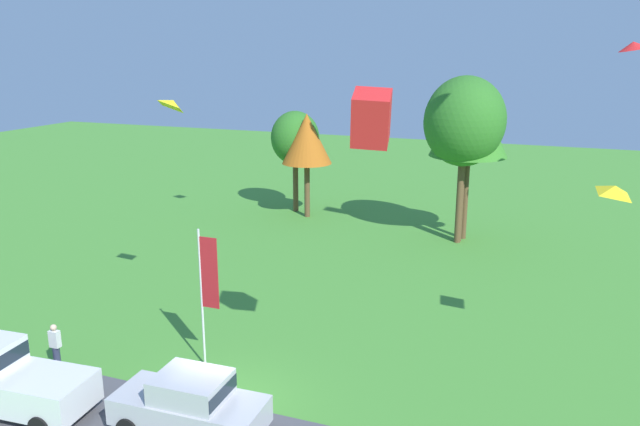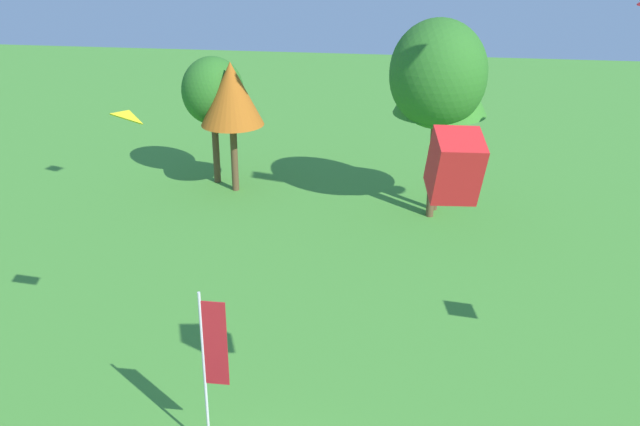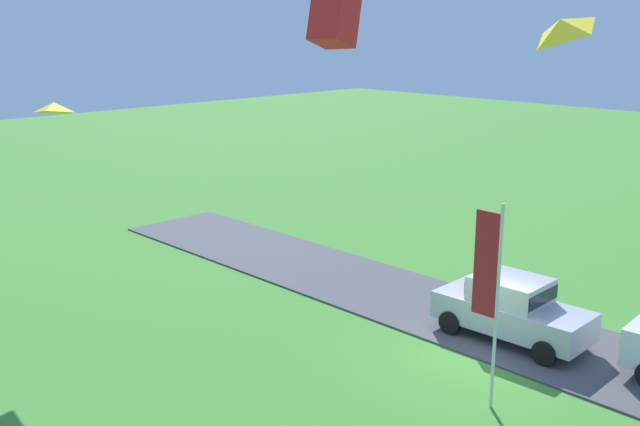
{
  "view_description": "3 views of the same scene",
  "coord_description": "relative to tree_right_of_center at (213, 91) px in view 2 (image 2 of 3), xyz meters",
  "views": [
    {
      "loc": [
        8.94,
        -14.99,
        10.82
      ],
      "look_at": [
        1.64,
        4.16,
        5.37
      ],
      "focal_mm": 35.0,
      "sensor_mm": 36.0,
      "label": 1
    },
    {
      "loc": [
        3.45,
        -14.02,
        14.23
      ],
      "look_at": [
        0.58,
        6.7,
        5.4
      ],
      "focal_mm": 42.0,
      "sensor_mm": 36.0,
      "label": 2
    },
    {
      "loc": [
        -10.55,
        16.24,
        8.92
      ],
      "look_at": [
        2.16,
        3.81,
        4.35
      ],
      "focal_mm": 42.0,
      "sensor_mm": 36.0,
      "label": 3
    }
  ],
  "objects": [
    {
      "name": "kite_box_high_right",
      "position": [
        11.52,
        -21.72,
        3.99
      ],
      "size": [
        1.3,
        1.53,
        1.68
      ],
      "primitive_type": "cube",
      "rotation": [
        -0.05,
        0.3,
        4.9
      ],
      "color": "red"
    },
    {
      "name": "flag_banner",
      "position": [
        5.63,
        -20.88,
        -1.82
      ],
      "size": [
        0.71,
        0.08,
        5.0
      ],
      "color": "silver",
      "rests_on": "ground"
    },
    {
      "name": "tree_center_back",
      "position": [
        11.6,
        -2.32,
        2.05
      ],
      "size": [
        4.39,
        4.39,
        9.27
      ],
      "color": "brown",
      "rests_on": "ground"
    },
    {
      "name": "kite_diamond_trailing_tail",
      "position": [
        2.93,
        -18.2,
        3.83
      ],
      "size": [
        1.33,
        1.26,
        0.62
      ],
      "primitive_type": "pyramid",
      "rotation": [
        0.49,
        0.0,
        2.6
      ],
      "color": "yellow"
    },
    {
      "name": "tree_far_right",
      "position": [
        11.43,
        -2.92,
        1.92
      ],
      "size": [
        4.44,
        4.44,
        9.38
      ],
      "color": "brown",
      "rests_on": "ground"
    },
    {
      "name": "tree_far_left",
      "position": [
        1.27,
        -1.07,
        0.14
      ],
      "size": [
        3.21,
        3.21,
        6.78
      ],
      "color": "brown",
      "rests_on": "ground"
    },
    {
      "name": "tree_left_of_center",
      "position": [
        11.42,
        -3.22,
        1.85
      ],
      "size": [
        4.4,
        4.4,
        9.29
      ],
      "color": "brown",
      "rests_on": "ground"
    },
    {
      "name": "tree_right_of_center",
      "position": [
        0.0,
        0.0,
        0.0
      ],
      "size": [
        3.22,
        3.22,
        6.8
      ],
      "color": "brown",
      "rests_on": "ground"
    }
  ]
}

